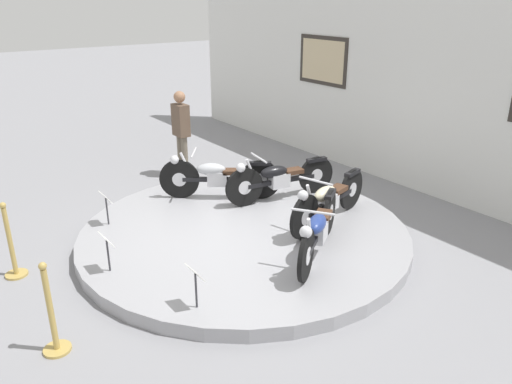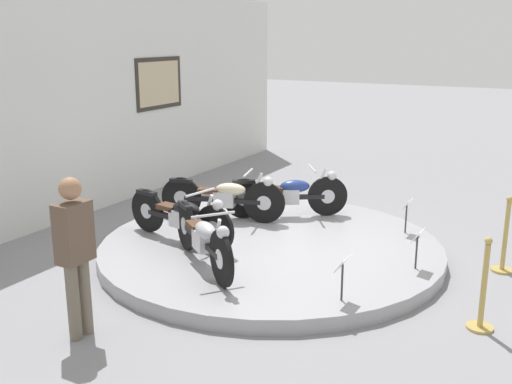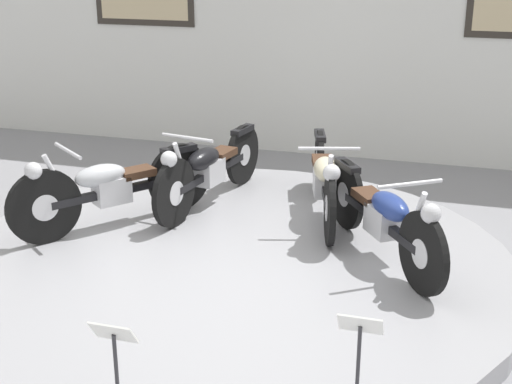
{
  "view_description": "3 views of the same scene",
  "coord_description": "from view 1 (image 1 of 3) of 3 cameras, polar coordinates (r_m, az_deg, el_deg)",
  "views": [
    {
      "loc": [
        5.44,
        -3.77,
        3.38
      ],
      "look_at": [
        -0.21,
        0.37,
        0.6
      ],
      "focal_mm": 35.0,
      "sensor_mm": 36.0,
      "label": 1
    },
    {
      "loc": [
        -7.11,
        -3.64,
        3.03
      ],
      "look_at": [
        -0.14,
        0.16,
        0.93
      ],
      "focal_mm": 42.0,
      "sensor_mm": 36.0,
      "label": 2
    },
    {
      "loc": [
        1.76,
        -5.17,
        2.72
      ],
      "look_at": [
        0.16,
        0.24,
        0.69
      ],
      "focal_mm": 50.0,
      "sensor_mm": 36.0,
      "label": 3
    }
  ],
  "objects": [
    {
      "name": "info_placard_front_left",
      "position": [
        7.66,
        -16.76,
        -1.05
      ],
      "size": [
        0.26,
        0.11,
        0.51
      ],
      "color": "#333338",
      "rests_on": "display_platform"
    },
    {
      "name": "stanchion_post_right_of_entry",
      "position": [
        5.52,
        -22.22,
        -13.62
      ],
      "size": [
        0.28,
        0.28,
        1.02
      ],
      "color": "tan",
      "rests_on": "ground_plane"
    },
    {
      "name": "back_wall",
      "position": [
        9.45,
        18.3,
        11.57
      ],
      "size": [
        14.0,
        0.22,
        3.8
      ],
      "color": "silver",
      "rests_on": "ground_plane"
    },
    {
      "name": "motorcycle_black",
      "position": [
        8.24,
        2.67,
        1.66
      ],
      "size": [
        0.55,
        1.97,
        0.8
      ],
      "color": "black",
      "rests_on": "display_platform"
    },
    {
      "name": "motorcycle_silver",
      "position": [
        8.31,
        -4.44,
        1.86
      ],
      "size": [
        1.27,
        1.64,
        0.81
      ],
      "color": "black",
      "rests_on": "display_platform"
    },
    {
      "name": "display_platform",
      "position": [
        7.39,
        -1.32,
        -4.8
      ],
      "size": [
        4.79,
        4.79,
        0.18
      ],
      "primitive_type": "cylinder",
      "color": "#99999E",
      "rests_on": "ground_plane"
    },
    {
      "name": "stanchion_post_left_of_entry",
      "position": [
        7.09,
        -26.1,
        -6.15
      ],
      "size": [
        0.28,
        0.28,
        1.02
      ],
      "color": "tan",
      "rests_on": "ground_plane"
    },
    {
      "name": "visitor_standing",
      "position": [
        9.86,
        -8.55,
        7.15
      ],
      "size": [
        0.36,
        0.22,
        1.69
      ],
      "color": "#6B6051",
      "rests_on": "ground_plane"
    },
    {
      "name": "info_placard_front_centre",
      "position": [
        6.38,
        -16.67,
        -5.74
      ],
      "size": [
        0.26,
        0.11,
        0.51
      ],
      "color": "#333338",
      "rests_on": "display_platform"
    },
    {
      "name": "motorcycle_blue",
      "position": [
        6.51,
        7.13,
        -4.17
      ],
      "size": [
        1.17,
        1.68,
        0.8
      ],
      "color": "black",
      "rests_on": "display_platform"
    },
    {
      "name": "ground_plane",
      "position": [
        7.44,
        -1.31,
        -5.43
      ],
      "size": [
        60.0,
        60.0,
        0.0
      ],
      "primitive_type": "plane",
      "color": "gray"
    },
    {
      "name": "motorcycle_cream",
      "position": [
        7.44,
        8.25,
        -0.8
      ],
      "size": [
        0.67,
        1.94,
        0.8
      ],
      "color": "black",
      "rests_on": "display_platform"
    },
    {
      "name": "info_placard_front_right",
      "position": [
        5.47,
        -6.93,
        -9.75
      ],
      "size": [
        0.26,
        0.11,
        0.51
      ],
      "color": "#333338",
      "rests_on": "display_platform"
    }
  ]
}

